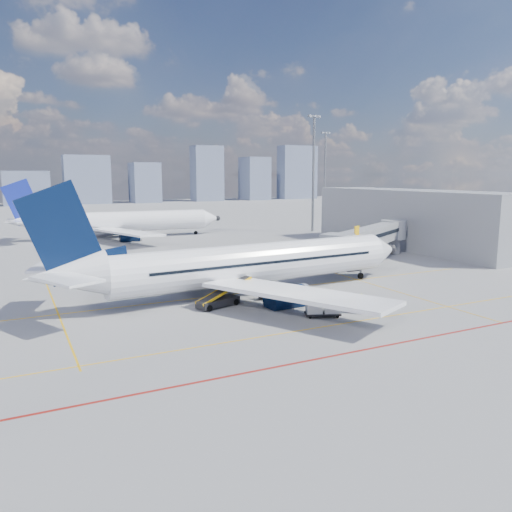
{
  "coord_description": "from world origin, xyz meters",
  "views": [
    {
      "loc": [
        -23.57,
        -39.54,
        12.62
      ],
      "look_at": [
        0.05,
        7.64,
        4.0
      ],
      "focal_mm": 35.0,
      "sensor_mm": 36.0,
      "label": 1
    }
  ],
  "objects_px": {
    "belt_loader": "(219,300)",
    "ramp_worker": "(361,302)",
    "main_aircraft": "(243,265)",
    "baggage_tug": "(357,303)",
    "second_aircraft": "(118,222)",
    "cargo_dolly": "(323,306)"
  },
  "relations": [
    {
      "from": "second_aircraft",
      "to": "ramp_worker",
      "type": "height_order",
      "value": "second_aircraft"
    },
    {
      "from": "cargo_dolly",
      "to": "baggage_tug",
      "type": "bearing_deg",
      "value": 25.36
    },
    {
      "from": "belt_loader",
      "to": "ramp_worker",
      "type": "relative_size",
      "value": 4.01
    },
    {
      "from": "baggage_tug",
      "to": "cargo_dolly",
      "type": "xyz_separation_m",
      "value": [
        -4.0,
        -0.14,
        0.19
      ]
    },
    {
      "from": "second_aircraft",
      "to": "cargo_dolly",
      "type": "bearing_deg",
      "value": -81.24
    },
    {
      "from": "baggage_tug",
      "to": "belt_loader",
      "type": "height_order",
      "value": "belt_loader"
    },
    {
      "from": "belt_loader",
      "to": "ramp_worker",
      "type": "height_order",
      "value": "belt_loader"
    },
    {
      "from": "main_aircraft",
      "to": "belt_loader",
      "type": "height_order",
      "value": "main_aircraft"
    },
    {
      "from": "baggage_tug",
      "to": "ramp_worker",
      "type": "distance_m",
      "value": 0.48
    },
    {
      "from": "baggage_tug",
      "to": "ramp_worker",
      "type": "height_order",
      "value": "baggage_tug"
    },
    {
      "from": "baggage_tug",
      "to": "ramp_worker",
      "type": "bearing_deg",
      "value": -22.37
    },
    {
      "from": "ramp_worker",
      "to": "baggage_tug",
      "type": "bearing_deg",
      "value": 106.06
    },
    {
      "from": "baggage_tug",
      "to": "belt_loader",
      "type": "xyz_separation_m",
      "value": [
        -11.02,
        7.19,
        -0.11
      ]
    },
    {
      "from": "second_aircraft",
      "to": "belt_loader",
      "type": "distance_m",
      "value": 58.48
    },
    {
      "from": "second_aircraft",
      "to": "baggage_tug",
      "type": "relative_size",
      "value": 16.04
    },
    {
      "from": "second_aircraft",
      "to": "ramp_worker",
      "type": "bearing_deg",
      "value": -77.36
    },
    {
      "from": "main_aircraft",
      "to": "ramp_worker",
      "type": "distance_m",
      "value": 13.05
    },
    {
      "from": "main_aircraft",
      "to": "second_aircraft",
      "type": "height_order",
      "value": "main_aircraft"
    },
    {
      "from": "cargo_dolly",
      "to": "belt_loader",
      "type": "distance_m",
      "value": 10.15
    },
    {
      "from": "cargo_dolly",
      "to": "ramp_worker",
      "type": "xyz_separation_m",
      "value": [
        4.48,
        0.15,
        -0.17
      ]
    },
    {
      "from": "cargo_dolly",
      "to": "belt_loader",
      "type": "xyz_separation_m",
      "value": [
        -7.02,
        7.32,
        -0.29
      ]
    },
    {
      "from": "ramp_worker",
      "to": "belt_loader",
      "type": "bearing_deg",
      "value": 72.4
    }
  ]
}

